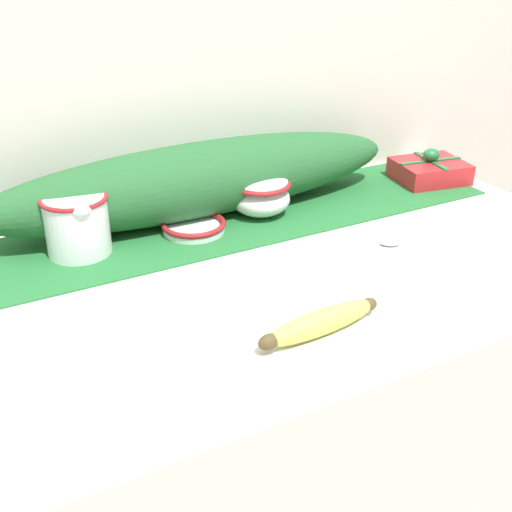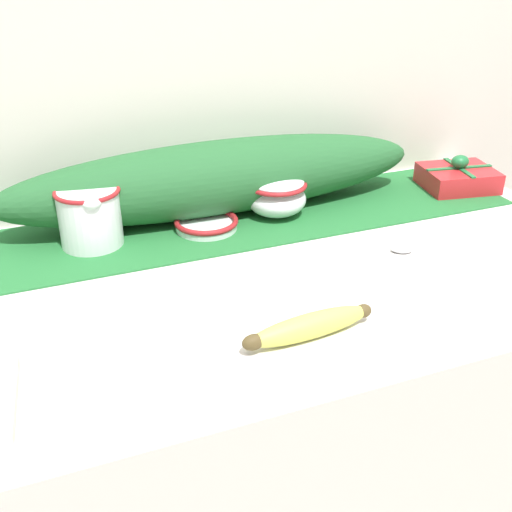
{
  "view_description": "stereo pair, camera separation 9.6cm",
  "coord_description": "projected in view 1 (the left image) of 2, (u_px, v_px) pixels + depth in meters",
  "views": [
    {
      "loc": [
        -0.45,
        -0.8,
        1.38
      ],
      "look_at": [
        -0.04,
        -0.04,
        0.94
      ],
      "focal_mm": 45.0,
      "sensor_mm": 36.0,
      "label": 1
    },
    {
      "loc": [
        -0.36,
        -0.84,
        1.38
      ],
      "look_at": [
        -0.04,
        -0.04,
        0.94
      ],
      "focal_mm": 45.0,
      "sensor_mm": 36.0,
      "label": 2
    }
  ],
  "objects": [
    {
      "name": "countertop",
      "position": [
        263.0,
        471.0,
        1.24
      ],
      "size": [
        1.22,
        0.65,
        0.89
      ],
      "primitive_type": "cube",
      "color": "silver",
      "rests_on": "ground_plane"
    },
    {
      "name": "back_wall",
      "position": [
        173.0,
        38.0,
        1.17
      ],
      "size": [
        2.02,
        0.04,
        2.4
      ],
      "primitive_type": "cube",
      "color": "silver",
      "rests_on": "ground_plane"
    },
    {
      "name": "table_runner",
      "position": [
        214.0,
        224.0,
        1.19
      ],
      "size": [
        1.13,
        0.25,
        0.0
      ],
      "primitive_type": "cube",
      "color": "#236B33",
      "rests_on": "countertop"
    },
    {
      "name": "cream_pitcher",
      "position": [
        77.0,
        222.0,
        1.06
      ],
      "size": [
        0.11,
        0.13,
        0.1
      ],
      "color": "white",
      "rests_on": "countertop"
    },
    {
      "name": "sugar_bowl",
      "position": [
        260.0,
        194.0,
        1.21
      ],
      "size": [
        0.11,
        0.11,
        0.1
      ],
      "color": "white",
      "rests_on": "countertop"
    },
    {
      "name": "small_dish",
      "position": [
        194.0,
        226.0,
        1.15
      ],
      "size": [
        0.12,
        0.12,
        0.02
      ],
      "color": "white",
      "rests_on": "countertop"
    },
    {
      "name": "banana",
      "position": [
        320.0,
        323.0,
        0.86
      ],
      "size": [
        0.2,
        0.05,
        0.04
      ],
      "rotation": [
        0.0,
        0.0,
        0.08
      ],
      "color": "#CCD156",
      "rests_on": "countertop"
    },
    {
      "name": "spoon",
      "position": [
        381.0,
        243.0,
        1.11
      ],
      "size": [
        0.18,
        0.1,
        0.01
      ],
      "rotation": [
        0.0,
        0.0,
        -0.45
      ],
      "color": "silver",
      "rests_on": "countertop"
    },
    {
      "name": "gift_box",
      "position": [
        429.0,
        170.0,
        1.38
      ],
      "size": [
        0.16,
        0.14,
        0.07
      ],
      "rotation": [
        0.0,
        0.0,
        -0.18
      ],
      "color": "red",
      "rests_on": "countertop"
    },
    {
      "name": "poinsettia_garland",
      "position": [
        202.0,
        179.0,
        1.2
      ],
      "size": [
        0.82,
        0.15,
        0.14
      ],
      "color": "#235B2D",
      "rests_on": "countertop"
    }
  ]
}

